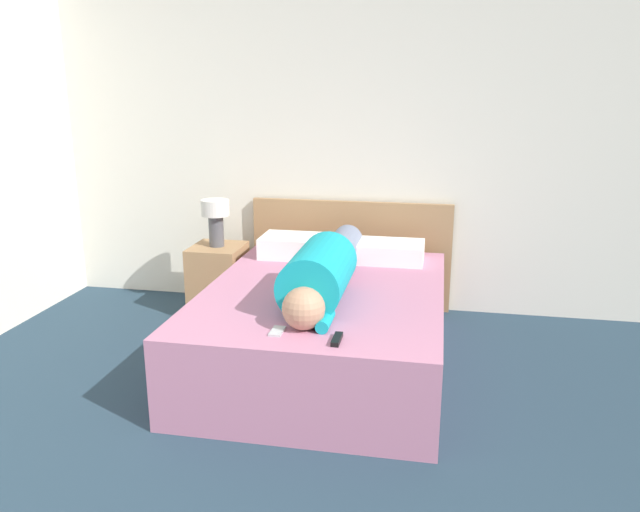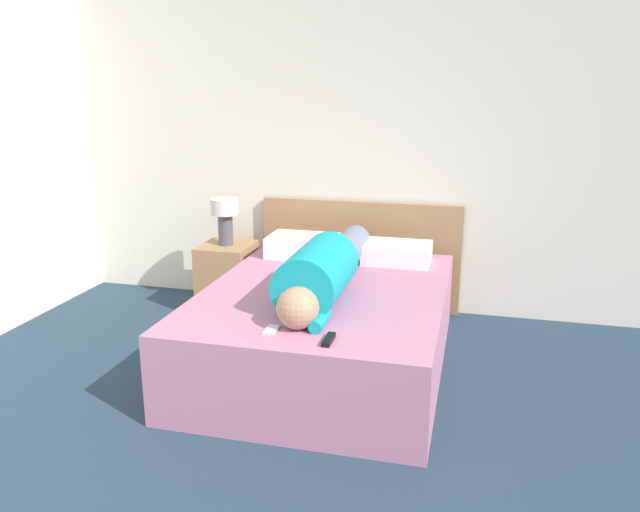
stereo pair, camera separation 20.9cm
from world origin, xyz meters
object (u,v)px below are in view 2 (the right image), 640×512
(table_lamp, at_px, (225,215))
(cell_phone, at_px, (271,330))
(bed, at_px, (326,327))
(person_lying, at_px, (325,270))
(pillow_second, at_px, (397,253))
(pillow_near_headboard, at_px, (303,246))
(tv_remote, at_px, (329,340))
(nightstand, at_px, (228,278))

(table_lamp, xyz_separation_m, cell_phone, (0.89, -1.53, -0.26))
(bed, xyz_separation_m, table_lamp, (-0.99, 0.77, 0.53))
(person_lying, height_order, pillow_second, person_lying)
(table_lamp, height_order, cell_phone, table_lamp)
(pillow_near_headboard, relative_size, tv_remote, 3.36)
(bed, height_order, table_lamp, table_lamp)
(nightstand, xyz_separation_m, tv_remote, (1.21, -1.59, 0.26))
(nightstand, relative_size, pillow_near_headboard, 1.09)
(pillow_second, height_order, cell_phone, pillow_second)
(bed, height_order, pillow_second, pillow_second)
(cell_phone, bearing_deg, table_lamp, 120.08)
(pillow_second, xyz_separation_m, cell_phone, (-0.46, -1.47, -0.06))
(bed, height_order, nightstand, nightstand)
(bed, height_order, cell_phone, cell_phone)
(person_lying, height_order, tv_remote, person_lying)
(nightstand, distance_m, table_lamp, 0.51)
(table_lamp, height_order, tv_remote, table_lamp)
(table_lamp, height_order, pillow_second, table_lamp)
(nightstand, relative_size, pillow_second, 1.15)
(pillow_second, height_order, tv_remote, pillow_second)
(pillow_near_headboard, bearing_deg, pillow_second, 0.00)
(nightstand, bearing_deg, pillow_near_headboard, -5.17)
(pillow_second, bearing_deg, pillow_near_headboard, 180.00)
(pillow_near_headboard, distance_m, cell_phone, 1.50)
(person_lying, xyz_separation_m, tv_remote, (0.20, -0.72, -0.14))
(bed, bearing_deg, nightstand, 142.29)
(bed, bearing_deg, person_lying, -79.90)
(pillow_second, bearing_deg, person_lying, -112.26)
(bed, relative_size, person_lying, 1.19)
(cell_phone, bearing_deg, bed, 82.06)
(bed, relative_size, table_lamp, 5.48)
(table_lamp, height_order, pillow_near_headboard, table_lamp)
(pillow_near_headboard, xyz_separation_m, cell_phone, (0.25, -1.47, -0.07))
(pillow_near_headboard, bearing_deg, bed, -63.66)
(person_lying, bearing_deg, nightstand, 139.16)
(bed, distance_m, cell_phone, 0.81)
(table_lamp, bearing_deg, nightstand, -63.43)
(person_lying, xyz_separation_m, cell_phone, (-0.13, -0.66, -0.15))
(bed, xyz_separation_m, pillow_near_headboard, (-0.35, 0.71, 0.34))
(pillow_near_headboard, height_order, cell_phone, pillow_near_headboard)
(pillow_second, distance_m, tv_remote, 1.54)
(nightstand, xyz_separation_m, cell_phone, (0.89, -1.53, 0.25))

